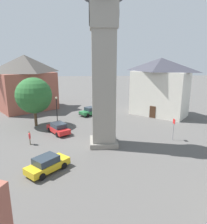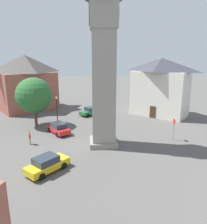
% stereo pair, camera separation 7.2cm
% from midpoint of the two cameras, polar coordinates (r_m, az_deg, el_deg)
% --- Properties ---
extents(ground_plane, '(200.00, 200.00, 0.00)m').
position_cam_midpoint_polar(ground_plane, '(26.40, -0.08, -8.62)').
color(ground_plane, '#565451').
extents(clock_tower, '(3.99, 3.99, 23.37)m').
position_cam_midpoint_polar(clock_tower, '(24.54, -0.09, 22.32)').
color(clock_tower, gray).
rests_on(clock_tower, ground).
extents(car_blue_kerb, '(4.19, 4.03, 1.53)m').
position_cam_midpoint_polar(car_blue_kerb, '(20.91, -14.95, -13.34)').
color(car_blue_kerb, gold).
rests_on(car_blue_kerb, ground).
extents(car_silver_kerb, '(4.36, 3.72, 1.53)m').
position_cam_midpoint_polar(car_silver_kerb, '(30.42, -12.09, -4.26)').
color(car_silver_kerb, red).
rests_on(car_silver_kerb, ground).
extents(car_red_corner, '(3.87, 4.29, 1.53)m').
position_cam_midpoint_polar(car_red_corner, '(39.21, -3.54, 0.25)').
color(car_red_corner, '#236B38').
rests_on(car_red_corner, ground).
extents(pedestrian, '(0.53, 0.32, 1.69)m').
position_cam_midpoint_polar(pedestrian, '(27.45, -19.30, -6.28)').
color(pedestrian, '#706656').
rests_on(pedestrian, ground).
extents(tree, '(5.43, 5.43, 7.50)m').
position_cam_midpoint_polar(tree, '(33.81, -18.27, 4.22)').
color(tree, brown).
rests_on(tree, ground).
extents(building_terrace_right, '(10.58, 11.16, 10.30)m').
position_cam_midpoint_polar(building_terrace_right, '(39.85, 14.82, 6.59)').
color(building_terrace_right, silver).
rests_on(building_terrace_right, ground).
extents(building_corner_back, '(12.73, 13.29, 10.88)m').
position_cam_midpoint_polar(building_corner_back, '(45.55, -20.09, 7.52)').
color(building_corner_back, '#995142').
rests_on(building_corner_back, ground).
extents(lamp_post, '(0.36, 0.36, 4.61)m').
position_cam_midpoint_polar(lamp_post, '(33.04, -12.54, 1.46)').
color(lamp_post, black).
rests_on(lamp_post, ground).
extents(road_sign, '(0.60, 0.07, 2.80)m').
position_cam_midpoint_polar(road_sign, '(28.45, 18.26, -3.58)').
color(road_sign, gray).
rests_on(road_sign, ground).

